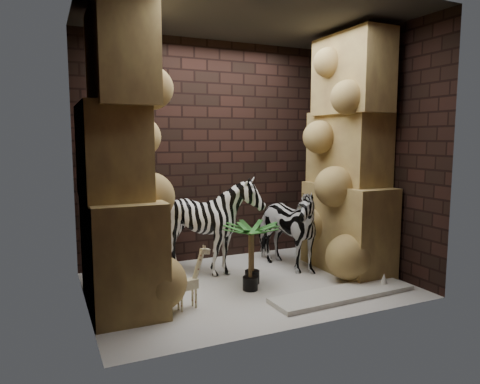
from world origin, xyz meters
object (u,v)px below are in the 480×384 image
zebra_left (210,230)px  zebra_right (283,221)px  palm_front (252,253)px  palm_back (250,258)px  surfboard (343,294)px  giraffe_toy (187,278)px

zebra_left → zebra_right: bearing=-10.2°
palm_front → palm_back: palm_back is taller
palm_front → surfboard: (0.70, -0.79, -0.34)m
zebra_right → palm_front: zebra_right is taller
zebra_right → zebra_left: (-0.94, 0.17, -0.07)m
giraffe_toy → palm_front: size_ratio=0.87×
zebra_left → palm_front: 0.65m
zebra_left → palm_back: zebra_left is taller
zebra_right → zebra_left: 0.96m
giraffe_toy → palm_back: 0.84m
zebra_left → surfboard: size_ratio=0.74×
surfboard → giraffe_toy: bearing=165.6°
zebra_left → surfboard: 1.75m
zebra_right → surfboard: size_ratio=0.75×
zebra_right → palm_front: (-0.62, -0.36, -0.27)m
palm_front → surfboard: palm_front is taller
zebra_right → zebra_left: bearing=157.3°
palm_front → zebra_left: bearing=121.0°
zebra_left → surfboard: zebra_left is taller
giraffe_toy → palm_back: size_ratio=0.85×
palm_front → surfboard: bearing=-48.4°
palm_front → palm_back: bearing=-121.4°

